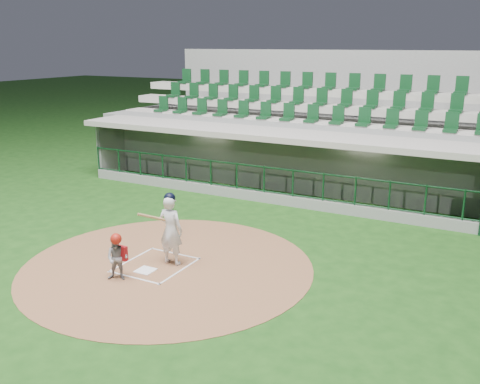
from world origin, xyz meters
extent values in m
plane|color=#174112|center=(0.00, 0.00, 0.00)|extent=(120.00, 120.00, 0.00)
cylinder|color=brown|center=(0.30, -0.20, 0.01)|extent=(7.20, 7.20, 0.01)
cube|color=white|center=(0.00, -0.70, 0.02)|extent=(0.43, 0.43, 0.02)
cube|color=white|center=(-0.75, -0.30, 0.02)|extent=(0.05, 1.80, 0.01)
cube|color=white|center=(0.75, -0.30, 0.02)|extent=(0.05, 1.80, 0.01)
cube|color=silver|center=(0.00, 0.55, 0.02)|extent=(1.55, 0.05, 0.01)
cube|color=white|center=(0.00, -1.15, 0.02)|extent=(1.55, 0.05, 0.01)
cube|color=gray|center=(0.00, 7.50, -0.55)|extent=(15.00, 3.00, 0.10)
cube|color=slate|center=(0.00, 9.10, 0.85)|extent=(15.00, 0.20, 2.70)
cube|color=#B2AA9D|center=(0.00, 8.98, 1.10)|extent=(13.50, 0.04, 0.90)
cube|color=slate|center=(-7.50, 7.50, 0.85)|extent=(0.20, 3.00, 2.70)
cube|color=#9F988F|center=(0.00, 7.25, 2.30)|extent=(15.40, 3.50, 0.20)
cube|color=gray|center=(0.00, 5.95, 0.15)|extent=(15.00, 0.15, 0.40)
cube|color=black|center=(0.00, 5.95, 1.73)|extent=(15.00, 0.01, 0.95)
cube|color=brown|center=(0.00, 8.55, -0.28)|extent=(12.75, 0.40, 0.45)
cube|color=white|center=(-3.00, 7.50, 2.17)|extent=(1.30, 0.35, 0.04)
cube|color=white|center=(3.00, 7.50, 2.17)|extent=(1.30, 0.35, 0.04)
imported|color=maroon|center=(-5.88, 8.34, 0.41)|extent=(1.33, 1.01, 1.82)
imported|color=#B51319|center=(-2.91, 8.11, 0.31)|extent=(0.99, 0.52, 1.62)
imported|color=#AE121D|center=(0.78, 8.50, 0.46)|extent=(1.07, 0.86, 1.91)
imported|color=#B01413|center=(4.93, 8.41, 0.37)|extent=(1.64, 0.63, 1.74)
cube|color=gray|center=(0.00, 10.75, 1.15)|extent=(17.00, 6.50, 2.50)
cube|color=#AFA89E|center=(0.00, 9.25, 2.30)|extent=(16.60, 0.95, 0.30)
cube|color=#A39E93|center=(0.00, 10.20, 2.85)|extent=(16.60, 0.95, 0.30)
cube|color=#A8A498|center=(0.00, 11.15, 3.40)|extent=(16.60, 0.95, 0.30)
cube|color=gray|center=(0.00, 14.10, 2.53)|extent=(17.00, 0.25, 5.05)
imported|color=silver|center=(0.30, -0.02, 0.89)|extent=(0.66, 0.44, 1.77)
sphere|color=black|center=(0.30, -0.02, 1.72)|extent=(0.28, 0.28, 0.28)
cylinder|color=#A07649|center=(0.05, -0.27, 1.25)|extent=(0.58, 0.79, 0.39)
imported|color=gray|center=(-0.26, -1.38, 0.54)|extent=(0.63, 0.57, 1.06)
sphere|color=#A81E12|center=(-0.26, -1.38, 1.02)|extent=(0.26, 0.26, 0.26)
cube|color=maroon|center=(-0.26, -1.23, 0.62)|extent=(0.32, 0.10, 0.35)
camera|label=1|loc=(7.66, -10.19, 5.35)|focal=40.00mm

